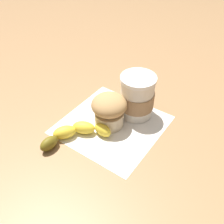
# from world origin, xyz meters

# --- Properties ---
(ground_plane) EXTENTS (3.00, 3.00, 0.00)m
(ground_plane) POSITION_xyz_m (0.00, 0.00, 0.00)
(ground_plane) COLOR #936D47
(paper_napkin) EXTENTS (0.31, 0.31, 0.00)m
(paper_napkin) POSITION_xyz_m (0.00, 0.00, 0.00)
(paper_napkin) COLOR white
(paper_napkin) RESTS_ON ground_plane
(coffee_cup) EXTENTS (0.09, 0.09, 0.12)m
(coffee_cup) POSITION_xyz_m (-0.07, 0.05, 0.06)
(coffee_cup) COLOR silver
(coffee_cup) RESTS_ON paper_napkin
(muffin) EXTENTS (0.09, 0.09, 0.09)m
(muffin) POSITION_xyz_m (-0.00, -0.01, 0.05)
(muffin) COLOR beige
(muffin) RESTS_ON paper_napkin
(banana) EXTENTS (0.14, 0.16, 0.03)m
(banana) POSITION_xyz_m (0.08, -0.07, 0.02)
(banana) COLOR yellow
(banana) RESTS_ON paper_napkin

